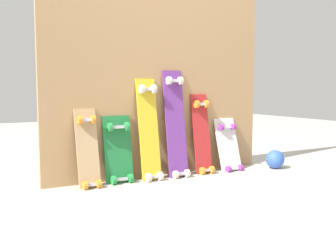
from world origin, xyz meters
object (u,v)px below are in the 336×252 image
Objects in this scene: skateboard_purple at (176,127)px; skateboard_white at (229,148)px; skateboard_yellow at (149,133)px; skateboard_natural at (88,152)px; rubber_ball at (275,159)px; skateboard_red at (202,137)px; skateboard_green at (119,153)px.

skateboard_white is at bearing -1.42° from skateboard_purple.
skateboard_yellow is 0.92× the size of skateboard_purple.
rubber_ball is at bearing -5.89° from skateboard_natural.
skateboard_purple is at bearing 0.02° from skateboard_natural.
skateboard_red is at bearing 176.03° from skateboard_white.
skateboard_natural is 1.74m from rubber_ball.
skateboard_green is 0.54m from skateboard_purple.
skateboard_green is at bearing 175.06° from skateboard_yellow.
skateboard_green is 1.48m from rubber_ball.
skateboard_purple is at bearing -178.79° from skateboard_red.
skateboard_yellow is (0.51, -0.00, 0.12)m from skateboard_natural.
skateboard_green reaches higher than skateboard_white.
rubber_ball is (1.72, -0.18, -0.18)m from skateboard_natural.
skateboard_red is at bearing 165.06° from rubber_ball.
skateboard_natural is 0.74× the size of skateboard_yellow.
skateboard_yellow is 1.17× the size of skateboard_red.
skateboard_natural is 1.31m from skateboard_white.
skateboard_purple reaches higher than skateboard_green.
skateboard_green is 0.61× the size of skateboard_purple.
skateboard_yellow is 1.63× the size of skateboard_white.
skateboard_purple is 1.03m from rubber_ball.
skateboard_red is 0.30m from skateboard_white.
skateboard_red is 0.75m from rubber_ball.
skateboard_red is at bearing 1.21° from skateboard_purple.
skateboard_red is (1.03, 0.01, 0.05)m from skateboard_natural.
skateboard_red is at bearing 0.33° from skateboard_natural.
skateboard_white is 3.14× the size of rubber_ball.
skateboard_natural is 0.69× the size of skateboard_purple.
skateboard_natural is 3.82× the size of rubber_ball.
skateboard_purple is (0.51, -0.02, 0.18)m from skateboard_green.
rubber_ball is at bearing -10.53° from skateboard_purple.
rubber_ball is (1.21, -0.18, -0.29)m from skateboard_yellow.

